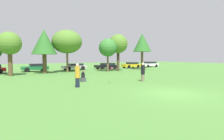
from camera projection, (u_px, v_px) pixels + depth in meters
name	position (u px, v px, depth m)	size (l,w,h in m)	color
ground_plane	(175.00, 93.00, 10.95)	(120.00, 120.00, 0.00)	#477A33
person_thrower	(77.00, 75.00, 13.16)	(0.36, 0.36, 1.76)	#191E33
person_catcher	(143.00, 72.00, 16.43)	(0.37, 0.37, 1.71)	#726651
frisbee	(112.00, 68.00, 14.80)	(0.28, 0.27, 0.13)	#F21E72
bystander_sitting	(83.00, 77.00, 16.16)	(0.43, 0.36, 1.01)	#3F3F47
tree_1	(9.00, 44.00, 20.78)	(2.67, 2.67, 5.18)	brown
tree_2	(44.00, 42.00, 24.18)	(3.37, 3.37, 5.98)	brown
tree_3	(67.00, 42.00, 26.00)	(4.35, 4.35, 6.17)	brown
tree_4	(108.00, 48.00, 27.25)	(2.75, 2.75, 5.05)	brown
tree_5	(118.00, 44.00, 28.55)	(3.02, 3.02, 5.87)	#473323
tree_6	(142.00, 43.00, 31.96)	(3.24, 3.24, 6.47)	brown
parked_car_green	(35.00, 67.00, 27.75)	(3.88, 1.92, 1.22)	#196633
parked_car_silver	(74.00, 66.00, 30.94)	(4.10, 2.03, 1.13)	#B2B2B7
parked_car_black	(107.00, 66.00, 33.73)	(4.31, 2.11, 1.14)	black
parked_car_yellow	(131.00, 65.00, 36.71)	(3.85, 1.89, 1.19)	gold
parked_car_white	(149.00, 64.00, 40.20)	(4.08, 2.13, 1.21)	silver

